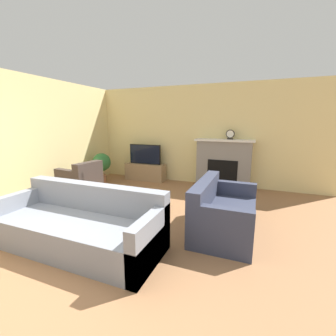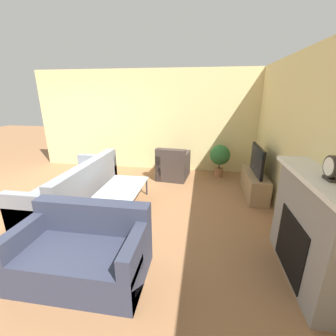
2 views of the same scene
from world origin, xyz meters
name	(u,v)px [view 1 (image 1 of 2)]	position (x,y,z in m)	size (l,w,h in m)	color
ground_plane	(41,281)	(0.00, 0.00, 0.00)	(20.00, 20.00, 0.00)	#936642
wall_back	(179,135)	(0.00, 4.65, 1.35)	(7.88, 0.06, 2.70)	beige
wall_left	(46,138)	(-2.47, 2.31, 1.35)	(0.06, 7.62, 2.70)	beige
fireplace	(223,163)	(1.30, 4.45, 0.67)	(1.50, 0.39, 1.28)	gray
tv_stand	(145,172)	(-0.96, 4.35, 0.25)	(1.21, 0.38, 0.49)	#997A56
tv	(145,154)	(-0.96, 4.35, 0.78)	(0.98, 0.06, 0.57)	black
couch_sectional	(80,226)	(-0.12, 0.75, 0.29)	(2.38, 0.94, 0.82)	gray
couch_loveseat	(222,214)	(1.67, 1.91, 0.29)	(0.87, 1.47, 0.82)	#33384C
armchair_by_window	(81,183)	(-1.72, 2.51, 0.30)	(0.90, 0.81, 0.82)	#3D332D
coffee_table	(122,199)	(-0.08, 1.76, 0.36)	(1.18, 0.74, 0.39)	#333338
potted_plant	(102,163)	(-2.02, 3.68, 0.55)	(0.51, 0.51, 0.84)	#AD704C
mantel_clock	(230,134)	(1.44, 4.46, 1.40)	(0.22, 0.07, 0.25)	#28231E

